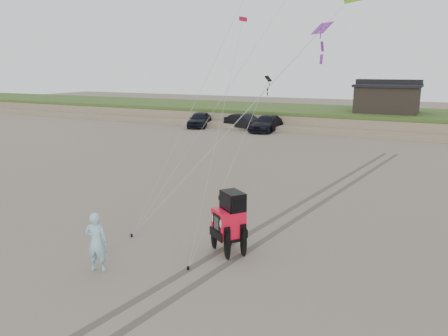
% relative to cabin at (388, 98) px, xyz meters
% --- Properties ---
extents(ground, '(160.00, 160.00, 0.00)m').
position_rel_cabin_xyz_m(ground, '(-2.00, -37.00, -3.24)').
color(ground, '#6B6054').
rests_on(ground, ground).
extents(dune_ridge, '(160.00, 14.25, 1.73)m').
position_rel_cabin_xyz_m(dune_ridge, '(-2.00, 0.50, -2.42)').
color(dune_ridge, '#7A6B54').
rests_on(dune_ridge, ground).
extents(cabin, '(6.40, 5.40, 3.35)m').
position_rel_cabin_xyz_m(cabin, '(0.00, 0.00, 0.00)').
color(cabin, black).
rests_on(cabin, dune_ridge).
extents(truck_a, '(3.20, 5.14, 1.63)m').
position_rel_cabin_xyz_m(truck_a, '(-18.06, -7.37, -2.42)').
color(truck_a, black).
rests_on(truck_a, ground).
extents(truck_b, '(5.08, 3.16, 1.58)m').
position_rel_cabin_xyz_m(truck_b, '(-12.99, -6.73, -2.45)').
color(truck_b, black).
rests_on(truck_b, ground).
extents(truck_c, '(2.27, 5.47, 1.58)m').
position_rel_cabin_xyz_m(truck_c, '(-10.47, -7.12, -2.45)').
color(truck_c, black).
rests_on(truck_c, ground).
extents(jeep, '(4.34, 4.88, 1.71)m').
position_rel_cabin_xyz_m(jeep, '(-1.00, -35.41, -2.38)').
color(jeep, red).
rests_on(jeep, ground).
extents(man, '(0.81, 0.68, 1.91)m').
position_rel_cabin_xyz_m(man, '(-4.05, -38.50, -2.28)').
color(man, '#7FB4C5').
rests_on(man, ground).
extents(kite_flock, '(6.79, 6.14, 7.17)m').
position_rel_cabin_xyz_m(kite_flock, '(-0.71, -27.26, 5.79)').
color(kite_flock, '#FF9C0D').
rests_on(kite_flock, ground).
extents(stake_main, '(0.08, 0.08, 0.12)m').
position_rel_cabin_xyz_m(stake_main, '(-4.86, -35.80, -3.18)').
color(stake_main, black).
rests_on(stake_main, ground).
extents(stake_aux, '(0.08, 0.08, 0.12)m').
position_rel_cabin_xyz_m(stake_aux, '(-1.55, -37.21, -3.18)').
color(stake_aux, black).
rests_on(stake_aux, ground).
extents(tire_tracks, '(5.22, 29.74, 0.01)m').
position_rel_cabin_xyz_m(tire_tracks, '(0.00, -29.00, -3.23)').
color(tire_tracks, '#4C443D').
rests_on(tire_tracks, ground).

